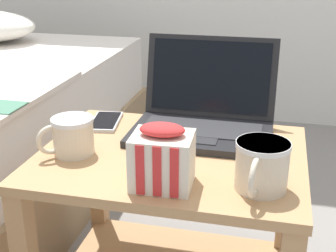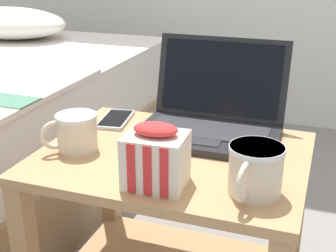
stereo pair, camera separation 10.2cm
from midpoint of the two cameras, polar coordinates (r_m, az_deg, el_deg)
bedside_table at (r=1.17m, az=-2.13°, el=-11.07°), size 0.61×0.48×0.48m
laptop at (r=1.19m, az=1.99°, el=1.40°), size 0.35×0.28×0.23m
mug_front_left at (r=1.10m, az=-14.28°, el=-1.01°), size 0.11×0.11×0.09m
mug_front_right at (r=0.92m, az=8.23°, el=-4.64°), size 0.11×0.15×0.10m
snack_bag at (r=0.92m, az=-3.89°, el=-3.98°), size 0.12×0.11×0.13m
cell_phone at (r=1.28m, az=-9.89°, el=0.50°), size 0.09×0.15×0.01m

